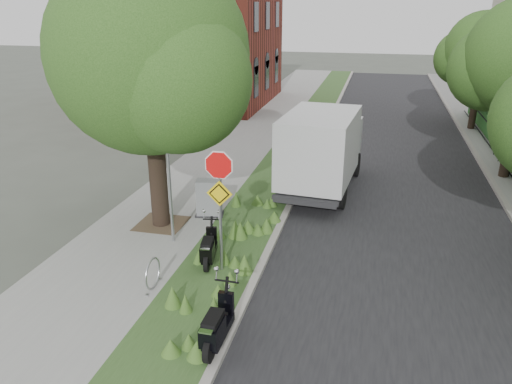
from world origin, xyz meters
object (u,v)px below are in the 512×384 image
(sign_assembly, at_px, (219,187))
(scooter_near, at_px, (209,251))
(box_truck, at_px, (322,147))
(utility_cabinet, at_px, (209,198))
(scooter_far, at_px, (216,330))

(sign_assembly, distance_m, scooter_near, 1.91)
(box_truck, bearing_deg, scooter_near, -108.38)
(sign_assembly, xyz_separation_m, utility_cabinet, (-1.40, 3.22, -1.65))
(scooter_near, height_order, box_truck, box_truck)
(scooter_far, bearing_deg, utility_cabinet, 109.79)
(box_truck, bearing_deg, scooter_far, -95.44)
(box_truck, bearing_deg, sign_assembly, -104.52)
(sign_assembly, relative_size, box_truck, 0.57)
(sign_assembly, height_order, scooter_far, sign_assembly)
(scooter_near, xyz_separation_m, scooter_far, (1.21, -3.10, 0.04))
(scooter_near, xyz_separation_m, utility_cabinet, (-0.99, 3.00, 0.19))
(utility_cabinet, bearing_deg, scooter_near, -71.74)
(box_truck, height_order, utility_cabinet, box_truck)
(sign_assembly, xyz_separation_m, box_truck, (1.70, 6.55, -0.71))
(sign_assembly, height_order, box_truck, sign_assembly)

